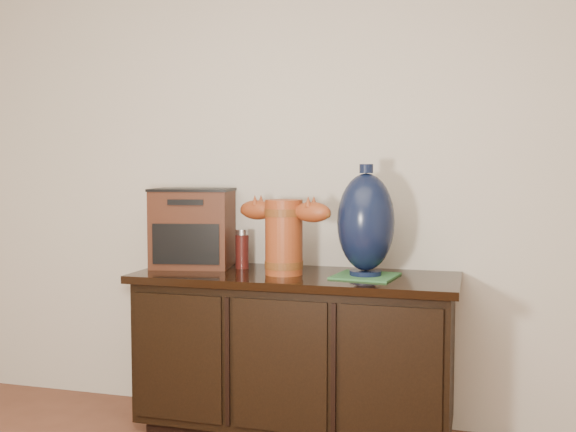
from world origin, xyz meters
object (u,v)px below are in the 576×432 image
(sideboard, at_px, (295,353))
(terracotta_vessel, at_px, (284,232))
(lamp_base, at_px, (366,223))
(tv_radio, at_px, (193,228))
(spray_can, at_px, (242,249))

(sideboard, distance_m, terracotta_vessel, 0.56)
(terracotta_vessel, distance_m, lamp_base, 0.37)
(tv_radio, distance_m, spray_can, 0.27)
(sideboard, bearing_deg, tv_radio, 170.85)
(tv_radio, xyz_separation_m, spray_can, (0.25, 0.01, -0.10))
(terracotta_vessel, relative_size, spray_can, 2.55)
(sideboard, distance_m, spray_can, 0.55)
(lamp_base, distance_m, spray_can, 0.63)
(terracotta_vessel, relative_size, lamp_base, 0.98)
(lamp_base, xyz_separation_m, spray_can, (-0.61, 0.09, -0.15))
(tv_radio, relative_size, lamp_base, 0.88)
(lamp_base, height_order, spray_can, lamp_base)
(terracotta_vessel, bearing_deg, spray_can, 169.02)
(sideboard, height_order, lamp_base, lamp_base)
(lamp_base, bearing_deg, terracotta_vessel, -174.78)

